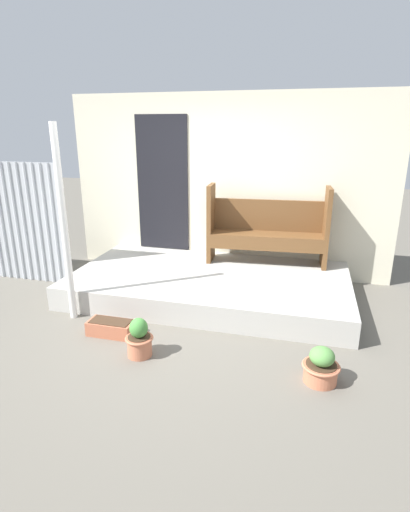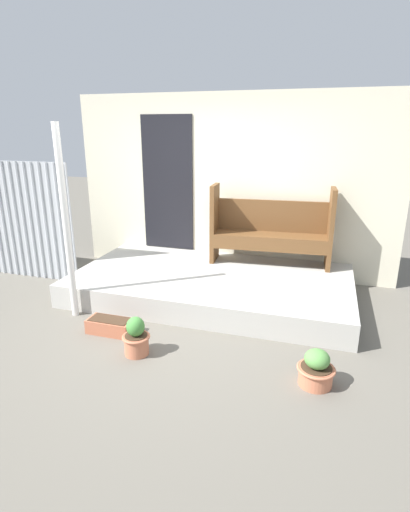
{
  "view_description": "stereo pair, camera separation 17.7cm",
  "coord_description": "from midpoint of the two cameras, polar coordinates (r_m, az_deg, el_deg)",
  "views": [
    {
      "loc": [
        1.36,
        -3.79,
        2.12
      ],
      "look_at": [
        0.28,
        0.34,
        0.75
      ],
      "focal_mm": 28.0,
      "sensor_mm": 36.0,
      "label": 1
    },
    {
      "loc": [
        1.53,
        -3.74,
        2.12
      ],
      "look_at": [
        0.28,
        0.34,
        0.75
      ],
      "focal_mm": 28.0,
      "sensor_mm": 36.0,
      "label": 2
    }
  ],
  "objects": [
    {
      "name": "ground_plane",
      "position": [
        4.56,
        -3.57,
        -9.92
      ],
      "size": [
        24.0,
        24.0,
        0.0
      ],
      "primitive_type": "plane",
      "color": "#666056"
    },
    {
      "name": "porch_slab",
      "position": [
        5.27,
        1.92,
        -4.11
      ],
      "size": [
        3.55,
        1.92,
        0.3
      ],
      "color": "#B2AFA8",
      "rests_on": "ground_plane"
    },
    {
      "name": "house_wall",
      "position": [
        5.92,
        4.21,
        9.85
      ],
      "size": [
        4.75,
        0.08,
        2.6
      ],
      "color": "beige",
      "rests_on": "ground_plane"
    },
    {
      "name": "support_post",
      "position": [
        4.66,
        -18.21,
        4.2
      ],
      "size": [
        0.08,
        0.08,
        2.18
      ],
      "color": "white",
      "rests_on": "ground_plane"
    },
    {
      "name": "bench",
      "position": [
        5.59,
        10.28,
        4.11
      ],
      "size": [
        1.65,
        0.52,
        1.08
      ],
      "rotation": [
        0.0,
        0.0,
        0.07
      ],
      "color": "brown",
      "rests_on": "porch_slab"
    },
    {
      "name": "flower_pot_left",
      "position": [
        4.0,
        -8.54,
        -11.53
      ],
      "size": [
        0.28,
        0.28,
        0.39
      ],
      "color": "#C67251",
      "rests_on": "ground_plane"
    },
    {
      "name": "flower_pot_middle",
      "position": [
        3.7,
        16.96,
        -15.29
      ],
      "size": [
        0.33,
        0.33,
        0.33
      ],
      "color": "#C67251",
      "rests_on": "ground_plane"
    },
    {
      "name": "planter_box_rect",
      "position": [
        4.48,
        -12.26,
        -9.72
      ],
      "size": [
        0.49,
        0.23,
        0.16
      ],
      "color": "#B76647",
      "rests_on": "ground_plane"
    }
  ]
}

